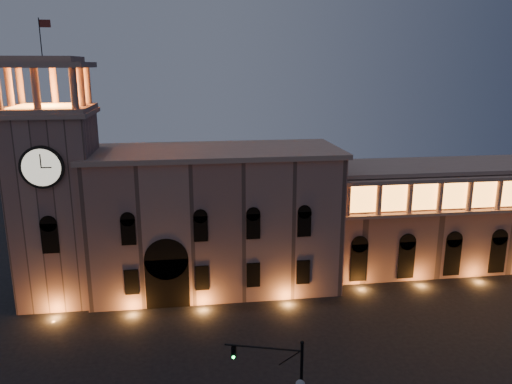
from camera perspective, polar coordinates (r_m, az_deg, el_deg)
government_building at (r=62.86m, az=-4.75°, el=-3.05°), size 30.80×12.80×17.60m
clock_tower at (r=62.70m, az=-21.82°, el=-0.55°), size 9.80×9.80×32.40m
colonnade_wing at (r=75.05m, az=22.14°, el=-2.33°), size 40.60×11.50×14.50m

